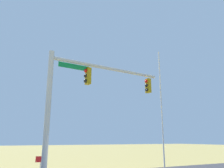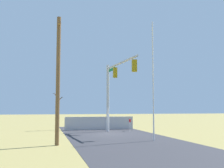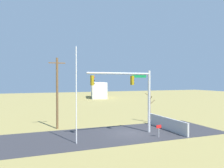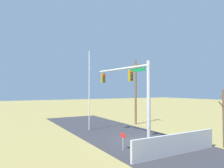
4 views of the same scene
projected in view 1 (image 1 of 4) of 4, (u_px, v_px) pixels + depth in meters
name	position (u px, v px, depth m)	size (l,w,h in m)	color
signal_mast	(84.00, 92.00, 12.40)	(7.31, 0.94, 6.68)	#B2B5BA
flagpole	(161.00, 108.00, 16.17)	(0.10, 0.10, 8.68)	silver
open_sign	(41.00, 162.00, 12.53)	(0.56, 0.04, 1.22)	silver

